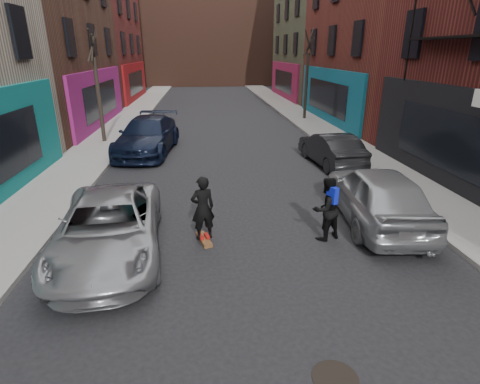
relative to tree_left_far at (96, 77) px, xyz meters
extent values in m
cube|color=gray|center=(-0.05, 12.00, -3.31)|extent=(2.50, 84.00, 0.13)
cube|color=gray|center=(12.45, 12.00, -3.31)|extent=(2.50, 84.00, 0.13)
cube|color=#47281E|center=(6.20, 38.00, 3.62)|extent=(40.00, 10.00, 14.00)
imported|color=gray|center=(2.91, -11.89, -2.68)|extent=(2.80, 5.26, 1.41)
imported|color=black|center=(2.57, -2.18, -2.55)|extent=(2.95, 5.92, 1.65)
imported|color=#919599|center=(9.98, -10.74, -2.56)|extent=(2.35, 4.98, 1.64)
imported|color=black|center=(10.59, -5.04, -2.69)|extent=(1.83, 4.30, 1.38)
cube|color=brown|center=(5.12, -11.48, -3.33)|extent=(0.44, 0.83, 0.10)
imported|color=black|center=(5.12, -11.48, -2.45)|extent=(0.69, 0.55, 1.66)
imported|color=black|center=(8.24, -11.63, -2.55)|extent=(0.99, 0.89, 1.66)
cube|color=#0D1BBE|center=(8.31, -11.79, -2.10)|extent=(0.24, 0.33, 0.42)
cylinder|color=black|center=(7.03, -16.00, -3.37)|extent=(0.83, 0.83, 0.01)
camera|label=1|loc=(5.19, -20.08, 1.20)|focal=28.00mm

